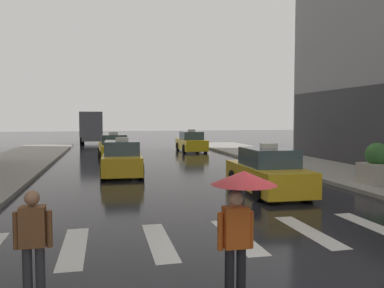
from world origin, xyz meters
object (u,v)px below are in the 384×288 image
Objects in this scene: taxi_second at (122,159)px; planter_near_corner at (377,165)px; pedestrian_with_umbrella at (241,200)px; taxi_third at (113,148)px; taxi_fourth at (191,142)px; box_truck at (92,126)px; taxi_lead at (268,173)px; pedestrian_plain_coat at (33,239)px.

planter_near_corner is (9.54, -5.78, 0.15)m from taxi_second.
pedestrian_with_umbrella is 1.21× the size of planter_near_corner.
taxi_third is at bearing 125.98° from planter_near_corner.
box_truck is at bearing 126.04° from taxi_fourth.
box_truck is at bearing 111.63° from planter_near_corner.
pedestrian_with_umbrella is at bearing -85.02° from box_truck.
box_truck is at bearing 103.53° from taxi_lead.
planter_near_corner is at bearing 0.79° from taxi_lead.
taxi_third is at bearing 93.64° from pedestrian_with_umbrella.
taxi_second is 23.84m from box_truck.
taxi_lead is at bearing 64.21° from pedestrian_with_umbrella.
pedestrian_with_umbrella is (1.37, -21.51, 0.79)m from taxi_third.
taxi_lead and taxi_fourth have the same top height.
taxi_second is 2.37× the size of pedestrian_with_umbrella.
taxi_lead and taxi_second have the same top height.
taxi_fourth is at bearing 63.74° from taxi_second.
taxi_fourth is at bearing 100.73° from planter_near_corner.
planter_near_corner is (11.39, 7.34, -0.07)m from pedestrian_plain_coat.
taxi_third is (-0.25, 7.71, 0.00)m from taxi_second.
taxi_second and taxi_third have the same top height.
box_truck reaches higher than planter_near_corner.
taxi_second is 7.71m from taxi_third.
pedestrian_plain_coat is at bearing -89.53° from box_truck.
planter_near_corner is (11.70, -29.50, -0.98)m from box_truck.
box_truck is (-7.12, 29.56, 1.13)m from taxi_lead.
box_truck reaches higher than pedestrian_with_umbrella.
taxi_lead is at bearing 46.90° from pedestrian_plain_coat.
taxi_third is at bearing 111.04° from taxi_lead.
taxi_lead is 0.99× the size of taxi_second.
planter_near_corner is at bearing -68.37° from box_truck.
box_truck is (-8.26, 11.34, 1.13)m from taxi_fourth.
box_truck is at bearing 96.78° from taxi_third.
planter_near_corner is at bearing 43.60° from pedestrian_with_umbrella.
pedestrian_with_umbrella reaches higher than pedestrian_plain_coat.
box_truck is 31.75m from planter_near_corner.
taxi_second is 2.88× the size of planter_near_corner.
taxi_lead and taxi_third have the same top height.
taxi_second is 13.26m from pedestrian_plain_coat.
taxi_second is at bearing 148.78° from planter_near_corner.
pedestrian_plain_coat is (-1.85, -13.13, 0.21)m from taxi_second.
planter_near_corner is (3.44, -18.15, 0.15)m from taxi_fourth.
taxi_third reaches higher than planter_near_corner.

